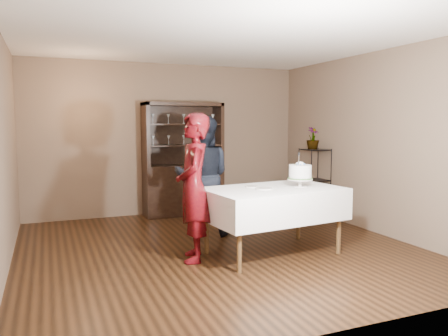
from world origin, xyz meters
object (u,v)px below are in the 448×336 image
(cake, at_px, (300,173))
(woman, at_px, (194,187))
(china_hutch, at_px, (183,178))
(plant_etagere, at_px, (314,180))
(man, at_px, (203,176))
(cake_table, at_px, (273,204))
(potted_plant, at_px, (313,138))

(cake, bearing_deg, woman, 172.73)
(china_hutch, height_order, plant_etagere, china_hutch)
(man, bearing_deg, cake_table, 134.00)
(plant_etagere, xyz_separation_m, man, (-2.23, -0.43, 0.22))
(cake, bearing_deg, potted_plant, 52.39)
(woman, bearing_deg, cake, 98.15)
(china_hutch, height_order, cake, china_hutch)
(cake_table, xyz_separation_m, potted_plant, (1.70, 1.70, 0.74))
(cake_table, relative_size, woman, 1.01)
(plant_etagere, xyz_separation_m, cake, (-1.37, -1.70, 0.36))
(china_hutch, height_order, potted_plant, china_hutch)
(china_hutch, xyz_separation_m, potted_plant, (2.05, -1.02, 0.72))
(cake_table, bearing_deg, potted_plant, 44.94)
(plant_etagere, bearing_deg, potted_plant, 139.87)
(cake_table, relative_size, man, 1.02)
(cake_table, distance_m, woman, 1.03)
(plant_etagere, height_order, cake, cake)
(man, relative_size, cake, 3.98)
(plant_etagere, height_order, cake_table, plant_etagere)
(plant_etagere, distance_m, potted_plant, 0.73)
(china_hutch, distance_m, cake_table, 2.75)
(man, bearing_deg, cake, 146.53)
(man, xyz_separation_m, cake, (0.86, -1.27, 0.14))
(plant_etagere, relative_size, woman, 0.68)
(cake_table, xyz_separation_m, man, (-0.49, 1.24, 0.23))
(potted_plant, bearing_deg, china_hutch, 153.42)
(cake, distance_m, potted_plant, 2.21)
(china_hutch, xyz_separation_m, plant_etagere, (2.08, -1.05, -0.01))
(potted_plant, bearing_deg, plant_etagere, -40.13)
(potted_plant, bearing_deg, cake, -127.61)
(cake_table, height_order, woman, woman)
(cake, relative_size, potted_plant, 1.14)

